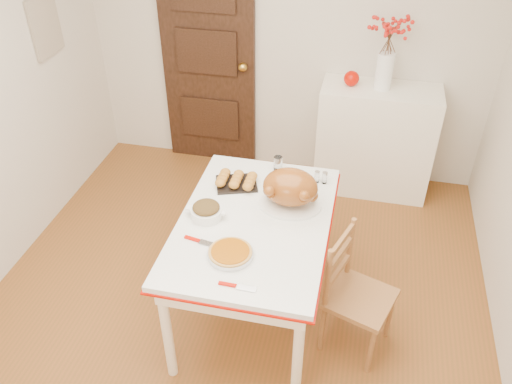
% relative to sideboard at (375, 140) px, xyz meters
% --- Properties ---
extents(floor, '(3.50, 4.00, 0.00)m').
position_rel_sideboard_xyz_m(floor, '(-0.84, -1.78, -0.49)').
color(floor, brown).
rests_on(floor, ground).
extents(wall_back, '(3.50, 0.00, 2.50)m').
position_rel_sideboard_xyz_m(wall_back, '(-0.84, 0.22, 0.76)').
color(wall_back, beige).
rests_on(wall_back, ground).
extents(door_back, '(0.85, 0.06, 2.06)m').
position_rel_sideboard_xyz_m(door_back, '(-1.54, 0.19, 0.54)').
color(door_back, black).
rests_on(door_back, ground).
extents(photo_board, '(0.03, 0.35, 0.45)m').
position_rel_sideboard_xyz_m(photo_board, '(-2.57, -0.58, 1.01)').
color(photo_board, '#B9AD8A').
rests_on(photo_board, ground).
extents(sideboard, '(0.98, 0.44, 0.98)m').
position_rel_sideboard_xyz_m(sideboard, '(0.00, 0.00, 0.00)').
color(sideboard, white).
rests_on(sideboard, floor).
extents(kitchen_table, '(0.93, 1.35, 0.81)m').
position_rel_sideboard_xyz_m(kitchen_table, '(-0.69, -1.68, -0.09)').
color(kitchen_table, white).
rests_on(kitchen_table, floor).
extents(chair_oak, '(0.48, 0.48, 0.86)m').
position_rel_sideboard_xyz_m(chair_oak, '(-0.00, -1.80, -0.06)').
color(chair_oak, '#956330').
rests_on(chair_oak, floor).
extents(berry_vase, '(0.32, 0.32, 0.62)m').
position_rel_sideboard_xyz_m(berry_vase, '(-0.01, 0.00, 0.80)').
color(berry_vase, white).
rests_on(berry_vase, sideboard).
extents(apple, '(0.13, 0.13, 0.13)m').
position_rel_sideboard_xyz_m(apple, '(-0.26, 0.00, 0.55)').
color(apple, '#B80B00').
rests_on(apple, sideboard).
extents(turkey_platter, '(0.40, 0.33, 0.26)m').
position_rel_sideboard_xyz_m(turkey_platter, '(-0.51, -1.49, 0.45)').
color(turkey_platter, brown).
rests_on(turkey_platter, kitchen_table).
extents(pumpkin_pie, '(0.30, 0.30, 0.05)m').
position_rel_sideboard_xyz_m(pumpkin_pie, '(-0.75, -2.02, 0.35)').
color(pumpkin_pie, '#934704').
rests_on(pumpkin_pie, kitchen_table).
extents(stuffing_dish, '(0.27, 0.22, 0.10)m').
position_rel_sideboard_xyz_m(stuffing_dish, '(-0.98, -1.71, 0.37)').
color(stuffing_dish, brown).
rests_on(stuffing_dish, kitchen_table).
extents(rolls_tray, '(0.32, 0.28, 0.07)m').
position_rel_sideboard_xyz_m(rolls_tray, '(-0.89, -1.34, 0.35)').
color(rolls_tray, '#A26326').
rests_on(rolls_tray, kitchen_table).
extents(pie_server, '(0.21, 0.06, 0.01)m').
position_rel_sideboard_xyz_m(pie_server, '(-0.66, -2.24, 0.33)').
color(pie_server, silver).
rests_on(pie_server, kitchen_table).
extents(carving_knife, '(0.28, 0.11, 0.01)m').
position_rel_sideboard_xyz_m(carving_knife, '(-0.92, -1.95, 0.33)').
color(carving_knife, silver).
rests_on(carving_knife, kitchen_table).
extents(drinking_glass, '(0.07, 0.07, 0.10)m').
position_rel_sideboard_xyz_m(drinking_glass, '(-0.66, -1.10, 0.37)').
color(drinking_glass, white).
rests_on(drinking_glass, kitchen_table).
extents(shaker_pair, '(0.09, 0.04, 0.08)m').
position_rel_sideboard_xyz_m(shaker_pair, '(-0.35, -1.19, 0.36)').
color(shaker_pair, white).
rests_on(shaker_pair, kitchen_table).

